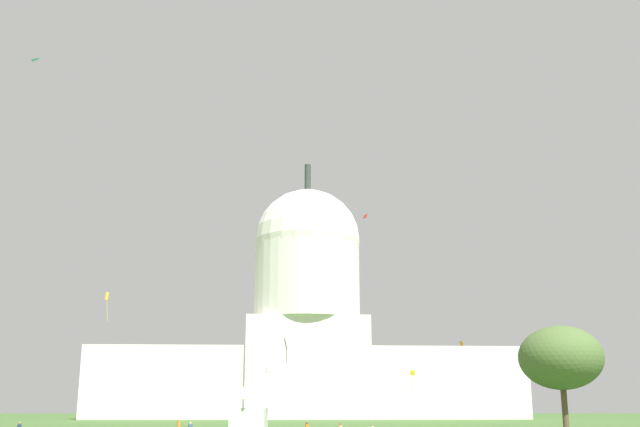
# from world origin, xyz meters

# --- Properties ---
(capitol_building) EXTENTS (115.36, 29.76, 71.46)m
(capitol_building) POSITION_xyz_m (5.10, 179.63, 23.46)
(capitol_building) COLOR silver
(capitol_building) RESTS_ON ground_plane
(event_tent) EXTENTS (4.67, 4.95, 5.72)m
(event_tent) POSITION_xyz_m (-6.01, 64.90, 2.84)
(event_tent) COLOR white
(event_tent) RESTS_ON ground_plane
(tree_east_mid) EXTENTS (13.77, 13.67, 12.36)m
(tree_east_mid) POSITION_xyz_m (30.67, 60.96, 8.60)
(tree_east_mid) COLOR brown
(tree_east_mid) RESTS_ON ground_plane
(kite_black_low) EXTENTS (0.46, 1.13, 3.21)m
(kite_black_low) POSITION_xyz_m (-1.69, 71.34, 10.82)
(kite_black_low) COLOR black
(kite_white_low) EXTENTS (1.39, 1.34, 1.42)m
(kite_white_low) POSITION_xyz_m (-5.06, 155.51, 11.70)
(kite_white_low) COLOR white
(kite_yellow_low) EXTENTS (0.97, 1.03, 3.70)m
(kite_yellow_low) POSITION_xyz_m (23.86, 122.31, 9.56)
(kite_yellow_low) COLOR yellow
(kite_red_mid) EXTENTS (0.77, 1.10, 0.76)m
(kite_red_mid) POSITION_xyz_m (11.58, 93.22, 33.87)
(kite_red_mid) COLOR red
(kite_cyan_high) EXTENTS (1.69, 1.59, 0.31)m
(kite_cyan_high) POSITION_xyz_m (-39.88, 76.75, 52.62)
(kite_cyan_high) COLOR #33BCDB
(kite_pink_low) EXTENTS (1.36, 1.30, 1.46)m
(kite_pink_low) POSITION_xyz_m (38.95, 94.98, 10.57)
(kite_pink_low) COLOR pink
(kite_gold_mid) EXTENTS (0.61, 0.60, 4.51)m
(kite_gold_mid) POSITION_xyz_m (-29.13, 89.41, 18.93)
(kite_gold_mid) COLOR gold
(kite_orange_low) EXTENTS (0.76, 1.11, 3.13)m
(kite_orange_low) POSITION_xyz_m (39.69, 145.92, 17.12)
(kite_orange_low) COLOR orange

